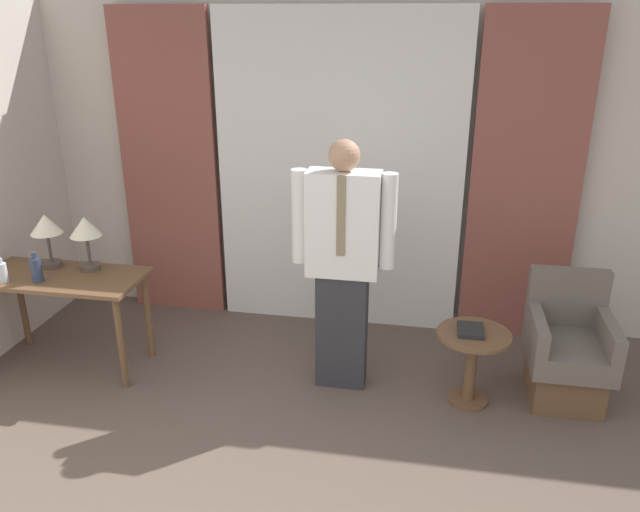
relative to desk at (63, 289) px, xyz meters
The scene contains 13 objects.
wall_back 2.35m from the desk, 33.66° to the left, with size 10.00×0.06×2.70m.
curtain_sheer_center 2.27m from the desk, 30.80° to the left, with size 1.99×0.06×2.58m.
curtain_drape_left 1.36m from the desk, 69.54° to the left, with size 0.83×0.06×2.58m.
curtain_drape_right 3.56m from the desk, 18.54° to the left, with size 0.83×0.06×2.58m.
desk is the anchor object (origin of this frame).
table_lamp_left 0.47m from the desk, 136.97° to the left, with size 0.23×0.23×0.41m.
table_lamp_right 0.47m from the desk, 43.03° to the left, with size 0.23×0.23×0.41m.
bottle_near_edge 0.42m from the desk, 151.58° to the right, with size 0.07×0.07×0.18m.
bottle_by_lamp 0.26m from the desk, 128.00° to the right, with size 0.08×0.08×0.22m.
person 2.08m from the desk, ahead, with size 0.70×0.23×1.77m.
armchair 3.62m from the desk, ahead, with size 0.54×0.62×0.86m.
side_table 2.96m from the desk, ahead, with size 0.49×0.49×0.53m.
book 2.93m from the desk, ahead, with size 0.17×0.21×0.03m.
Camera 1 is at (0.74, -1.79, 2.51)m, focal length 35.00 mm.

